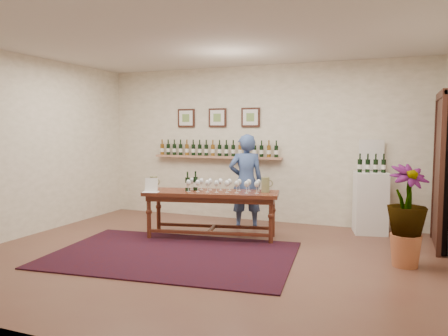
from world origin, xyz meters
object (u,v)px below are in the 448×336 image
at_px(person, 246,181).
at_px(display_pedestal, 370,203).
at_px(tasting_table, 211,198).
at_px(potted_plant, 407,216).

bearing_deg(person, display_pedestal, 167.18).
bearing_deg(person, tasting_table, 47.80).
relative_size(display_pedestal, person, 0.62).
distance_m(tasting_table, potted_plant, 2.78).
xyz_separation_m(display_pedestal, person, (-1.97, -0.40, 0.30)).
bearing_deg(tasting_table, potted_plant, -20.68).
distance_m(display_pedestal, person, 2.03).
height_order(tasting_table, potted_plant, potted_plant).
height_order(tasting_table, person, person).
xyz_separation_m(potted_plant, person, (-2.48, 1.25, 0.17)).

